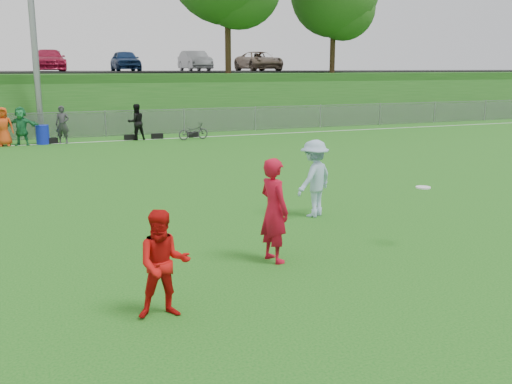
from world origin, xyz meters
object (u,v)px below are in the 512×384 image
recycling_bin (43,135)px  bicycle (193,131)px  player_blue (314,178)px  frisbee (423,187)px  player_red_center (164,264)px  player_red_left (274,210)px

recycling_bin → bicycle: (6.72, -0.87, -0.03)m
player_blue → frisbee: size_ratio=6.35×
player_red_center → frisbee: size_ratio=5.44×
bicycle → player_red_center: bearing=152.8°
frisbee → bicycle: (0.40, 17.72, -0.77)m
player_red_center → player_blue: size_ratio=0.86×
frisbee → recycling_bin: size_ratio=0.33×
player_red_left → frisbee: 2.95m
player_red_left → recycling_bin: 18.61m
player_red_center → frisbee: bearing=21.3°
player_blue → recycling_bin: bearing=-101.3°
player_red_center → bicycle: size_ratio=1.00×
player_red_center → recycling_bin: size_ratio=1.79×
player_red_center → frisbee: player_red_center is taller
player_red_left → recycling_bin: player_red_left is taller
player_red_left → bicycle: 17.75m
player_red_left → player_red_center: player_red_left is taller
recycling_bin → bicycle: size_ratio=0.56×
player_red_center → recycling_bin: 19.91m
player_red_left → frisbee: size_ratio=6.65×
frisbee → player_blue: bearing=106.2°
player_red_left → player_blue: 3.29m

